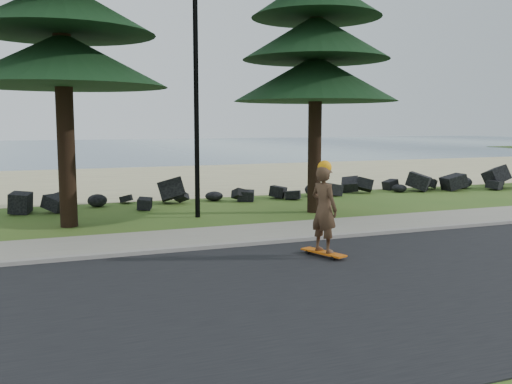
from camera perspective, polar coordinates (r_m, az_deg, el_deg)
ground at (r=13.33m, az=-2.12°, el=-4.64°), size 160.00×160.00×0.00m
road at (r=9.33m, az=7.23°, el=-9.74°), size 160.00×7.00×0.02m
kerb at (r=12.49m, az=-0.74°, el=-5.19°), size 160.00×0.20×0.10m
sidewalk at (r=13.51m, az=-2.40°, el=-4.31°), size 160.00×2.00×0.08m
beach_sand at (r=27.30m, az=-12.27°, el=1.19°), size 160.00×15.00×0.01m
ocean at (r=63.52m, az=-17.61°, el=4.24°), size 160.00×58.00×0.01m
seawall_boulders at (r=18.63m, az=-7.84°, el=-1.37°), size 60.00×2.40×1.10m
lamp_post at (r=16.18m, az=-6.03°, el=12.09°), size 0.25×0.14×8.14m
skateboarder at (r=11.36m, az=6.82°, el=-1.75°), size 0.59×1.06×1.92m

